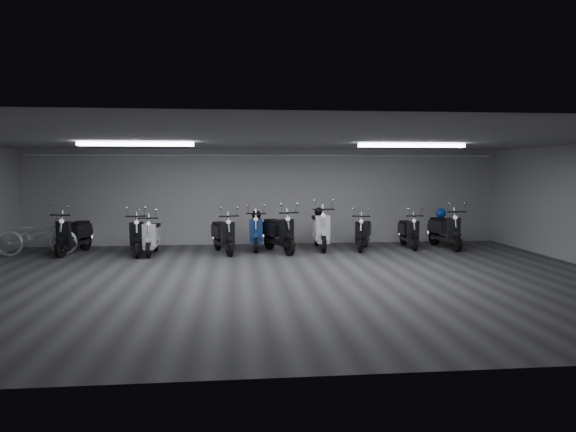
{
  "coord_description": "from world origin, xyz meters",
  "views": [
    {
      "loc": [
        -0.92,
        -10.29,
        2.2
      ],
      "look_at": [
        0.38,
        2.5,
        1.05
      ],
      "focal_mm": 32.33,
      "sensor_mm": 36.0,
      "label": 1
    }
  ],
  "objects": [
    {
      "name": "helmet_0",
      "position": [
        4.87,
        3.82,
        0.97
      ],
      "size": [
        0.28,
        0.28,
        0.28
      ],
      "primitive_type": "sphere",
      "color": "navy",
      "rests_on": "scooter_9"
    },
    {
      "name": "helmet_1",
      "position": [
        1.41,
        4.05,
        1.02
      ],
      "size": [
        0.25,
        0.25,
        0.25
      ],
      "primitive_type": "sphere",
      "color": "black",
      "rests_on": "scooter_6"
    },
    {
      "name": "scooter_1",
      "position": [
        -3.46,
        3.34,
        0.65
      ],
      "size": [
        0.86,
        1.82,
        1.3
      ],
      "primitive_type": null,
      "rotation": [
        0.0,
        0.0,
        0.16
      ],
      "color": "black",
      "rests_on": "floor"
    },
    {
      "name": "fluor_strip_right",
      "position": [
        3.0,
        1.0,
        2.74
      ],
      "size": [
        2.4,
        0.18,
        0.08
      ],
      "primitive_type": "cube",
      "color": "white",
      "rests_on": "ceiling"
    },
    {
      "name": "scooter_6",
      "position": [
        1.4,
        3.78,
        0.72
      ],
      "size": [
        0.69,
        1.95,
        1.44
      ],
      "primitive_type": null,
      "rotation": [
        0.0,
        0.0,
        -0.02
      ],
      "color": "white",
      "rests_on": "floor"
    },
    {
      "name": "scooter_8",
      "position": [
        3.93,
        3.79,
        0.59
      ],
      "size": [
        0.58,
        1.6,
        1.18
      ],
      "primitive_type": null,
      "rotation": [
        0.0,
        0.0,
        -0.03
      ],
      "color": "black",
      "rests_on": "floor"
    },
    {
      "name": "scooter_9",
      "position": [
        4.9,
        3.58,
        0.67
      ],
      "size": [
        0.81,
        1.85,
        1.34
      ],
      "primitive_type": null,
      "rotation": [
        0.0,
        0.0,
        0.12
      ],
      "color": "black",
      "rests_on": "floor"
    },
    {
      "name": "scooter_2",
      "position": [
        -3.08,
        3.31,
        0.62
      ],
      "size": [
        0.57,
        1.68,
        1.24
      ],
      "primitive_type": null,
      "rotation": [
        0.0,
        0.0,
        -0.01
      ],
      "color": "silver",
      "rests_on": "floor"
    },
    {
      "name": "bicycle",
      "position": [
        -6.0,
        3.45,
        0.63
      ],
      "size": [
        2.0,
        0.85,
        1.26
      ],
      "primitive_type": "imported",
      "rotation": [
        0.0,
        0.0,
        1.65
      ],
      "color": "silver",
      "rests_on": "floor"
    },
    {
      "name": "fluor_strip_left",
      "position": [
        -3.0,
        1.0,
        2.74
      ],
      "size": [
        2.4,
        0.18,
        0.08
      ],
      "primitive_type": "cube",
      "color": "white",
      "rests_on": "ceiling"
    },
    {
      "name": "scooter_3",
      "position": [
        -1.25,
        3.32,
        0.64
      ],
      "size": [
        1.05,
        1.82,
        1.28
      ],
      "primitive_type": null,
      "rotation": [
        0.0,
        0.0,
        0.3
      ],
      "color": "black",
      "rests_on": "floor"
    },
    {
      "name": "back_wall",
      "position": [
        0.0,
        5.0,
        1.4
      ],
      "size": [
        14.0,
        0.01,
        2.8
      ],
      "primitive_type": "cube",
      "color": "#A2A2A4",
      "rests_on": "ground"
    },
    {
      "name": "helmet_2",
      "position": [
        -0.35,
        4.11,
        0.94
      ],
      "size": [
        0.26,
        0.26,
        0.26
      ],
      "primitive_type": "sphere",
      "color": "black",
      "rests_on": "scooter_4"
    },
    {
      "name": "floor",
      "position": [
        0.0,
        0.0,
        -0.01
      ],
      "size": [
        14.0,
        10.0,
        0.01
      ],
      "primitive_type": "cube",
      "color": "#373739",
      "rests_on": "ground"
    },
    {
      "name": "scooter_4",
      "position": [
        -0.36,
        3.87,
        0.65
      ],
      "size": [
        0.68,
        1.78,
        1.3
      ],
      "primitive_type": null,
      "rotation": [
        0.0,
        0.0,
        -0.06
      ],
      "color": "navy",
      "rests_on": "floor"
    },
    {
      "name": "front_wall",
      "position": [
        0.0,
        -5.0,
        1.4
      ],
      "size": [
        14.0,
        0.01,
        2.8
      ],
      "primitive_type": "cube",
      "color": "#A2A2A4",
      "rests_on": "ground"
    },
    {
      "name": "scooter_5",
      "position": [
        0.22,
        3.35,
        0.69
      ],
      "size": [
        1.23,
        1.94,
        1.37
      ],
      "primitive_type": null,
      "rotation": [
        0.0,
        0.0,
        0.37
      ],
      "color": "black",
      "rests_on": "floor"
    },
    {
      "name": "conduit",
      "position": [
        0.0,
        4.92,
        2.62
      ],
      "size": [
        13.6,
        0.05,
        0.05
      ],
      "primitive_type": "cylinder",
      "rotation": [
        0.0,
        1.57,
        0.0
      ],
      "color": "white",
      "rests_on": "back_wall"
    },
    {
      "name": "scooter_0",
      "position": [
        -5.14,
        3.62,
        0.67
      ],
      "size": [
        0.99,
        1.88,
        1.33
      ],
      "primitive_type": null,
      "rotation": [
        0.0,
        0.0,
        -0.23
      ],
      "color": "black",
      "rests_on": "floor"
    },
    {
      "name": "ceiling",
      "position": [
        0.0,
        0.0,
        2.8
      ],
      "size": [
        14.0,
        10.0,
        0.01
      ],
      "primitive_type": "cube",
      "color": "gray",
      "rests_on": "ground"
    },
    {
      "name": "scooter_7",
      "position": [
        2.56,
        3.53,
        0.61
      ],
      "size": [
        1.09,
        1.72,
        1.21
      ],
      "primitive_type": null,
      "rotation": [
        0.0,
        0.0,
        -0.36
      ],
      "color": "black",
      "rests_on": "floor"
    }
  ]
}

